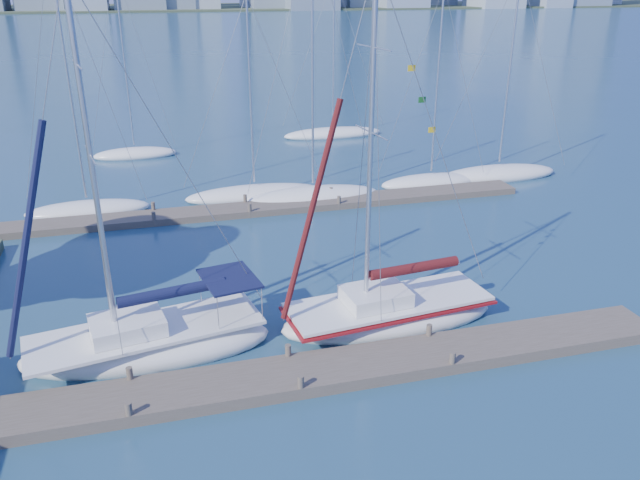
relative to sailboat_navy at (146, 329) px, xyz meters
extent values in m
plane|color=navy|center=(4.45, -2.85, -0.98)|extent=(700.00, 700.00, 0.00)
cube|color=#51473B|center=(4.45, -2.85, -0.78)|extent=(26.00, 2.00, 0.40)
cube|color=#51473B|center=(6.45, 13.15, -0.80)|extent=(30.00, 1.80, 0.36)
cube|color=#38472D|center=(4.45, 317.15, -0.98)|extent=(800.00, 100.00, 1.50)
ellipsoid|color=white|center=(0.00, 0.00, -0.74)|extent=(8.65, 4.19, 1.46)
cube|color=white|center=(0.00, 0.00, -0.06)|extent=(8.01, 3.86, 0.12)
cube|color=white|center=(-0.57, -0.11, 0.28)|extent=(2.61, 2.16, 0.53)
cylinder|color=silver|center=(-0.95, -0.18, 5.54)|extent=(0.17, 0.17, 11.11)
cylinder|color=silver|center=(0.98, 0.18, 1.06)|extent=(3.88, 0.81, 0.10)
cylinder|color=black|center=(0.98, 0.18, 1.15)|extent=(3.63, 1.04, 0.39)
cube|color=black|center=(2.94, 0.55, 1.25)|extent=(2.14, 2.59, 0.08)
ellipsoid|color=white|center=(8.64, -0.15, -0.74)|extent=(8.37, 3.53, 1.43)
cube|color=white|center=(8.64, -0.15, -0.08)|extent=(7.76, 3.25, 0.11)
cube|color=white|center=(8.08, -0.22, 0.25)|extent=(2.46, 1.97, 0.52)
cylinder|color=silver|center=(7.70, -0.26, 5.70)|extent=(0.17, 0.17, 11.46)
cylinder|color=silver|center=(9.61, -0.05, 1.02)|extent=(3.84, 0.51, 0.10)
cylinder|color=#3D0D10|center=(9.61, -0.05, 1.11)|extent=(3.56, 0.76, 0.38)
cube|color=maroon|center=(8.64, -0.15, -0.24)|extent=(7.94, 3.38, 0.10)
ellipsoid|color=white|center=(-3.02, 15.28, -0.80)|extent=(6.89, 3.83, 1.03)
cylinder|color=silver|center=(-3.02, 15.28, 6.21)|extent=(0.11, 0.11, 12.52)
ellipsoid|color=white|center=(6.25, 15.62, -0.79)|extent=(8.20, 2.62, 1.08)
cylinder|color=silver|center=(6.25, 15.62, 5.11)|extent=(0.12, 0.12, 10.21)
ellipsoid|color=white|center=(9.46, 14.28, -0.77)|extent=(8.16, 3.57, 1.17)
cylinder|color=silver|center=(9.46, 14.28, 6.98)|extent=(0.13, 0.13, 13.79)
ellipsoid|color=white|center=(17.28, 15.22, -0.80)|extent=(6.80, 3.71, 1.02)
cylinder|color=silver|center=(17.28, 15.22, 5.30)|extent=(0.11, 0.11, 10.72)
ellipsoid|color=white|center=(22.15, 15.52, -0.76)|extent=(8.45, 5.16, 1.20)
cylinder|color=silver|center=(22.15, 15.52, 5.84)|extent=(0.13, 0.13, 11.46)
ellipsoid|color=white|center=(-0.60, 27.06, -0.80)|extent=(6.18, 3.27, 1.01)
cylinder|color=silver|center=(-0.60, 27.06, 5.90)|extent=(0.11, 0.11, 11.94)
ellipsoid|color=white|center=(15.08, 29.61, -0.78)|extent=(8.52, 3.99, 1.10)
cylinder|color=silver|center=(15.08, 29.61, 5.68)|extent=(0.12, 0.12, 11.33)
camera|label=1|loc=(0.95, -19.08, 10.76)|focal=35.00mm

